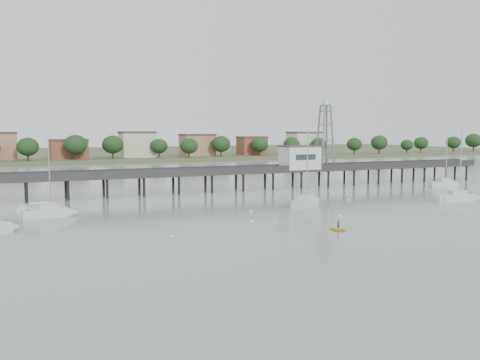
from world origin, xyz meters
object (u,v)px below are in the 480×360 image
Objects in this scene: lattice_tower at (325,137)px; sailboat_c at (309,202)px; white_tender at (28,210)px; sailboat_d at (464,198)px; sailboat_b at (56,213)px; yellow_dinghy at (338,231)px; sailboat_e at (448,184)px; pier at (192,174)px.

sailboat_c is (-20.05, -25.95, -10.46)m from lattice_tower.
white_tender is (-63.25, -14.69, -10.69)m from lattice_tower.
sailboat_b is at bearing -173.90° from sailboat_d.
sailboat_e is at bearing 12.77° from yellow_dinghy.
pier is 35.15m from white_tender.
sailboat_e is 3.26× the size of white_tender.
sailboat_d is 68.79m from sailboat_b.
sailboat_d is at bearing 1.56° from yellow_dinghy.
yellow_dinghy is at bearing -136.15° from sailboat_e.
sailboat_e is at bearing -29.88° from lattice_tower.
sailboat_e is at bearing 66.40° from sailboat_d.
sailboat_d is 5.88× the size of yellow_dinghy.
lattice_tower is 1.30× the size of sailboat_e.
sailboat_d is (-15.52, -18.88, -0.01)m from sailboat_e.
yellow_dinghy is (-36.48, -14.18, -0.64)m from sailboat_d.
pier reaches higher than white_tender.
sailboat_b is at bearing -39.00° from white_tender.
sailboat_e is 0.90× the size of sailboat_d.
yellow_dinghy is at bearing -42.50° from sailboat_b.
sailboat_e is at bearing 1.96° from sailboat_b.
sailboat_e reaches higher than sailboat_b.
sailboat_c is at bearing 48.18° from yellow_dinghy.
lattice_tower reaches higher than sailboat_d.
sailboat_b is 7.05m from white_tender.
sailboat_b reaches higher than white_tender.
pier is at bearing 177.58° from sailboat_e.
sailboat_e is 83.64m from sailboat_b.
pier is 11.24× the size of sailboat_d.
sailboat_b is at bearing 120.86° from yellow_dinghy.
sailboat_e is (23.55, -13.54, -10.45)m from lattice_tower.
lattice_tower reaches higher than sailboat_e.
pier is at bearing 46.25° from white_tender.
pier is at bearing 156.46° from sailboat_d.
lattice_tower is (31.50, 0.00, 7.31)m from pier.
sailboat_e is (55.05, -13.54, -3.15)m from pier.
pier is 11.14× the size of sailboat_c.
lattice_tower is 35.00m from sailboat_d.
sailboat_d is 73.46m from white_tender.
pier is 28.54m from sailboat_c.
pier is at bearing 33.33° from sailboat_b.
sailboat_d is at bearing 7.46° from white_tender.
white_tender is (-31.75, -14.69, -3.39)m from pier.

